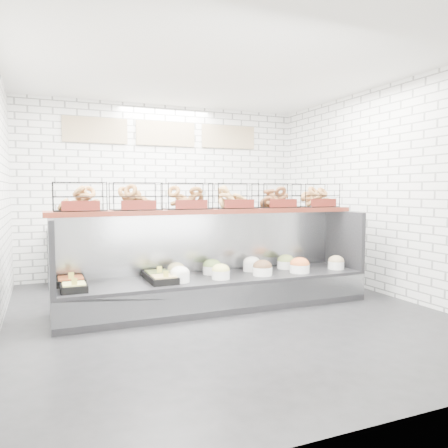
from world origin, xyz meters
name	(u,v)px	position (x,y,z in m)	size (l,w,h in m)	color
ground	(226,313)	(0.00, 0.00, 0.00)	(5.50, 5.50, 0.00)	black
room_shell	(208,148)	(0.00, 0.60, 2.06)	(5.02, 5.51, 3.01)	white
display_case	(216,281)	(0.01, 0.34, 0.33)	(4.00, 0.90, 1.20)	black
bagel_shelf	(210,199)	(0.00, 0.52, 1.39)	(4.10, 0.50, 0.40)	#521B11
prep_counter	(171,250)	(-0.01, 2.43, 0.47)	(4.00, 0.60, 1.20)	#93969B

